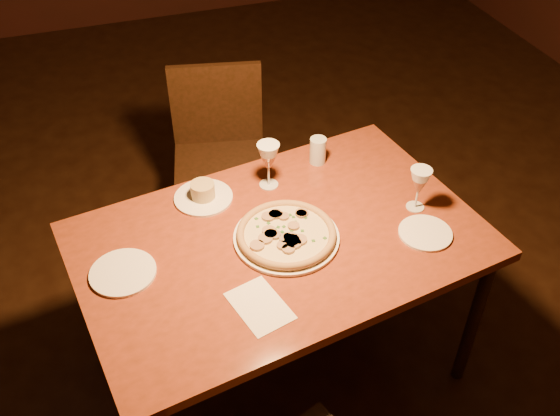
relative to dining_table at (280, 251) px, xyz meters
name	(u,v)px	position (x,y,z in m)	size (l,w,h in m)	color
floor	(240,335)	(-0.12, 0.21, -0.68)	(7.00, 7.00, 0.00)	#301D10
dining_table	(280,251)	(0.00, 0.00, 0.00)	(1.51, 1.10, 0.75)	maroon
chair_far	(220,152)	(0.00, 0.90, -0.17)	(0.52, 0.52, 0.90)	black
pizza_plate	(286,234)	(0.02, -0.01, 0.09)	(0.37, 0.37, 0.04)	white
ramekin_saucer	(203,194)	(-0.20, 0.29, 0.09)	(0.22, 0.22, 0.07)	white
wine_glass_far	(269,165)	(0.05, 0.29, 0.16)	(0.09, 0.09, 0.19)	#A56044
wine_glass_right	(418,189)	(0.52, -0.01, 0.15)	(0.08, 0.08, 0.17)	#A56044
water_tumbler	(318,151)	(0.29, 0.37, 0.12)	(0.07, 0.07, 0.11)	silver
side_plate_left	(123,273)	(-0.54, 0.00, 0.07)	(0.22, 0.22, 0.01)	white
side_plate_near	(425,233)	(0.49, -0.15, 0.07)	(0.19, 0.19, 0.01)	white
menu_card	(260,306)	(-0.16, -0.27, 0.07)	(0.14, 0.21, 0.00)	white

